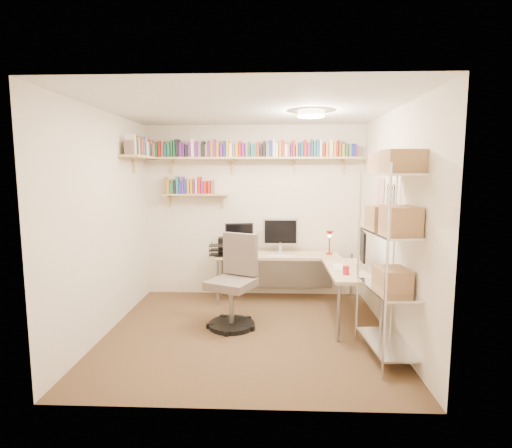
# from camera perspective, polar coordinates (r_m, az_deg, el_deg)

# --- Properties ---
(ground) EXTENTS (3.20, 3.20, 0.00)m
(ground) POSITION_cam_1_polar(r_m,az_deg,el_deg) (4.73, -1.20, -15.20)
(ground) COLOR #432E1C
(ground) RESTS_ON ground
(room_shell) EXTENTS (3.24, 3.04, 2.52)m
(room_shell) POSITION_cam_1_polar(r_m,az_deg,el_deg) (4.38, -1.19, 3.85)
(room_shell) COLOR beige
(room_shell) RESTS_ON ground
(wall_shelves) EXTENTS (3.12, 1.09, 0.80)m
(wall_shelves) POSITION_cam_1_polar(r_m,az_deg,el_deg) (5.71, -4.85, 9.46)
(wall_shelves) COLOR tan
(wall_shelves) RESTS_ON ground
(corner_desk) EXTENTS (2.07, 1.72, 1.17)m
(corner_desk) POSITION_cam_1_polar(r_m,az_deg,el_deg) (5.45, 4.41, -4.84)
(corner_desk) COLOR tan
(corner_desk) RESTS_ON ground
(office_chair) EXTENTS (0.64, 0.65, 1.09)m
(office_chair) POSITION_cam_1_polar(r_m,az_deg,el_deg) (4.79, -3.16, -9.11)
(office_chair) COLOR black
(office_chair) RESTS_ON ground
(wire_rack) EXTENTS (0.47, 0.85, 2.02)m
(wire_rack) POSITION_cam_1_polar(r_m,az_deg,el_deg) (3.97, 18.97, 0.45)
(wire_rack) COLOR silver
(wire_rack) RESTS_ON ground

